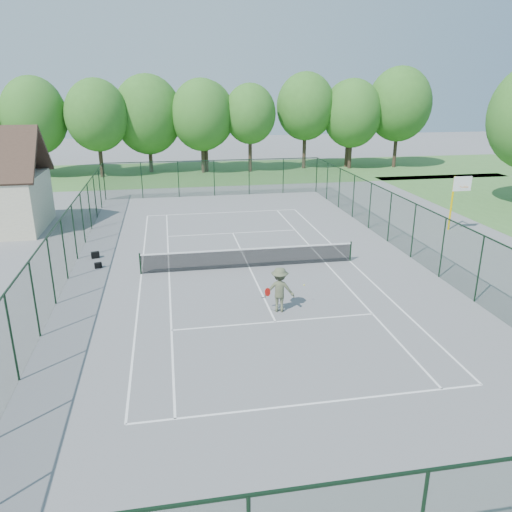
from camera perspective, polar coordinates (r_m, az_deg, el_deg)
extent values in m
plane|color=gray|center=(25.91, -0.78, -1.30)|extent=(140.00, 140.00, 0.00)
cube|color=#4C823B|center=(54.87, -6.01, 9.47)|extent=(80.00, 16.00, 0.01)
cube|color=white|center=(37.18, -3.81, 4.97)|extent=(10.97, 0.08, 0.01)
cube|color=white|center=(15.58, 6.73, -16.38)|extent=(10.97, 0.08, 0.01)
cube|color=white|center=(31.93, -2.67, 2.63)|extent=(8.23, 0.08, 0.01)
cube|color=white|center=(20.14, 2.24, -7.52)|extent=(8.23, 0.08, 0.01)
cube|color=white|center=(27.29, 10.65, -0.56)|extent=(0.08, 23.77, 0.01)
cube|color=white|center=(25.65, -12.97, -2.01)|extent=(0.08, 23.77, 0.01)
cube|color=white|center=(26.85, 7.91, -0.74)|extent=(0.08, 23.77, 0.01)
cube|color=white|center=(25.61, -9.91, -1.84)|extent=(0.08, 23.77, 0.01)
cube|color=white|center=(25.91, -0.78, -1.29)|extent=(0.08, 12.80, 0.01)
cylinder|color=black|center=(25.47, -13.09, -0.87)|extent=(0.08, 0.08, 1.10)
cylinder|color=black|center=(27.12, 10.75, 0.53)|extent=(0.08, 0.08, 1.10)
cube|color=black|center=(25.74, -0.79, -0.26)|extent=(11.00, 0.02, 0.96)
cube|color=white|center=(25.58, -0.79, 0.80)|extent=(11.00, 0.05, 0.07)
cube|color=#1A3523|center=(42.83, -4.80, 8.86)|extent=(18.00, 0.02, 3.00)
cube|color=#1A3523|center=(28.27, 17.53, 2.74)|extent=(0.02, 36.00, 3.00)
cube|color=#1A3523|center=(25.62, -21.07, 0.70)|extent=(0.02, 36.00, 3.00)
cube|color=black|center=(42.59, -4.86, 10.85)|extent=(18.00, 0.05, 0.05)
cube|color=black|center=(9.34, 19.12, -22.12)|extent=(18.00, 0.05, 0.05)
cube|color=black|center=(27.91, 17.83, 5.69)|extent=(0.05, 36.00, 0.05)
cube|color=black|center=(25.23, -21.47, 3.93)|extent=(0.05, 36.00, 0.05)
cylinder|color=#3E2D22|center=(55.85, -23.50, 10.37)|extent=(0.40, 0.40, 4.20)
ellipsoid|color=#3C7E2A|center=(55.50, -24.04, 14.34)|extent=(6.40, 6.40, 7.40)
cylinder|color=#3E2D22|center=(54.56, -6.09, 11.64)|extent=(0.40, 0.40, 4.20)
ellipsoid|color=#3C7E2A|center=(54.21, -6.24, 15.73)|extent=(6.40, 6.40, 7.40)
cylinder|color=#3E2D22|center=(58.14, 10.71, 11.87)|extent=(0.40, 0.40, 4.20)
ellipsoid|color=#3C7E2A|center=(57.80, 10.95, 15.71)|extent=(6.40, 6.40, 7.40)
cylinder|color=#FBCB00|center=(34.61, 21.45, 5.61)|extent=(0.12, 0.12, 3.50)
cube|color=#FBCB00|center=(33.94, 22.16, 8.05)|extent=(0.08, 0.90, 0.08)
cube|color=white|center=(33.59, 22.53, 7.64)|extent=(1.20, 0.05, 0.90)
torus|color=orange|center=(33.43, 22.70, 7.30)|extent=(0.48, 0.48, 0.02)
cube|color=black|center=(28.63, -17.89, 0.11)|extent=(0.48, 0.35, 0.35)
cube|color=black|center=(27.05, -17.59, -1.02)|extent=(0.41, 0.31, 0.28)
imported|color=#52583E|center=(20.69, 2.72, -3.85)|extent=(1.39, 1.02, 1.92)
sphere|color=#D4DD41|center=(21.34, 5.53, -3.32)|extent=(0.07, 0.07, 0.07)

